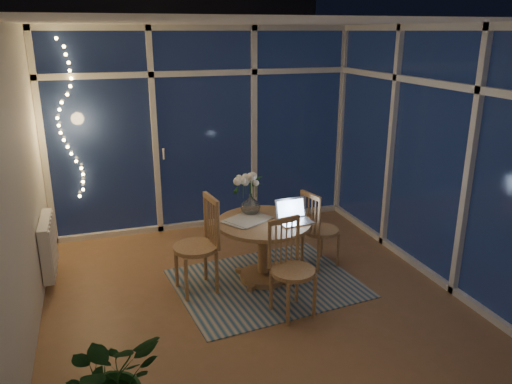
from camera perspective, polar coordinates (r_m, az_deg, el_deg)
floor at (r=5.17m, az=-0.51°, el=-11.32°), size 4.00×4.00×0.00m
ceiling at (r=4.51m, az=-0.61°, el=18.85°), size 4.00×4.00×0.00m
wall_back at (r=6.56m, az=-5.88°, el=7.06°), size 4.00×0.04×2.60m
wall_front at (r=2.94m, az=11.38°, el=-7.11°), size 4.00×0.04×2.60m
wall_left at (r=4.52m, az=-25.50°, el=0.38°), size 0.04×4.00×2.60m
wall_right at (r=5.60m, az=19.42°, el=4.23°), size 0.04×4.00×2.60m
window_wall_back at (r=6.53m, az=-5.80°, el=7.00°), size 4.00×0.10×2.60m
window_wall_right at (r=5.57m, az=19.09°, el=4.21°), size 0.10×4.00×2.60m
radiator at (r=5.65m, az=-22.68°, el=-5.66°), size 0.10×0.70×0.58m
fairy_lights at (r=6.27m, az=-20.71°, el=7.59°), size 0.24×0.10×1.85m
garden_patio at (r=9.83m, az=-6.58°, el=2.57°), size 12.00×6.00×0.10m
garden_fence at (r=10.03m, az=-10.19°, el=8.32°), size 11.00×0.08×1.80m
neighbour_roof at (r=12.91m, az=-11.17°, el=16.17°), size 7.00×3.00×2.20m
garden_shrubs at (r=8.00m, az=-13.48°, el=2.38°), size 0.90×0.90×0.90m
rug at (r=5.32m, az=1.22°, el=-10.37°), size 1.98×1.66×0.01m
dining_table at (r=5.26m, az=0.88°, el=-6.73°), size 1.08×1.08×0.67m
chair_left at (r=5.01m, az=-6.95°, el=-6.06°), size 0.53×0.53×1.00m
chair_right at (r=5.57m, az=7.43°, el=-4.15°), size 0.51×0.51×0.90m
chair_front at (r=4.61m, az=4.27°, el=-8.78°), size 0.50×0.50×0.92m
laptop at (r=5.06m, az=4.57°, el=-2.22°), size 0.35×0.31×0.24m
flower_vase at (r=5.29m, az=-0.64°, el=-1.45°), size 0.22×0.22×0.21m
bowl at (r=5.33m, az=4.30°, el=-2.32°), size 0.17×0.17×0.04m
newspapers at (r=5.13m, az=-0.91°, el=-3.21°), size 0.52×0.48×0.02m
phone at (r=5.05m, az=2.74°, el=-3.63°), size 0.10×0.05×0.01m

